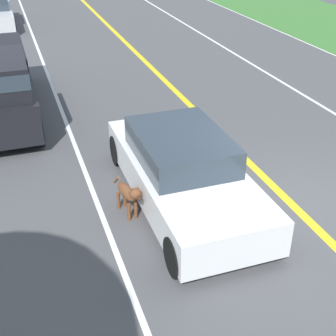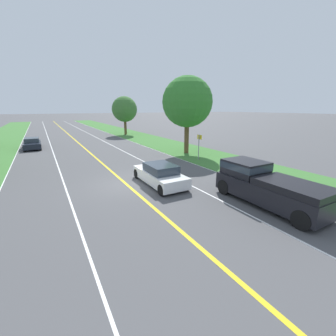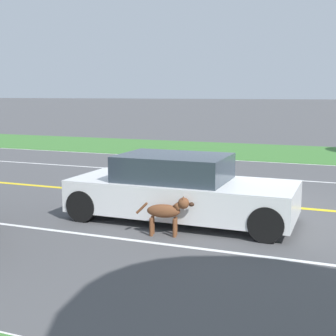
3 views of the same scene
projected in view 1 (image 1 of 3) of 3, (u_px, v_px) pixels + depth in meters
ground_plane at (296, 209)px, 8.78m from camera, size 400.00×400.00×0.00m
centre_divider_line at (296, 209)px, 8.77m from camera, size 0.18×160.00×0.01m
lane_dash_same_dir at (115, 248)px, 7.78m from camera, size 0.10×160.00×0.01m
ego_car at (183, 171)px, 8.75m from camera, size 1.86×4.55×1.35m
dog at (128, 194)px, 8.38m from camera, size 0.36×1.07×0.75m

